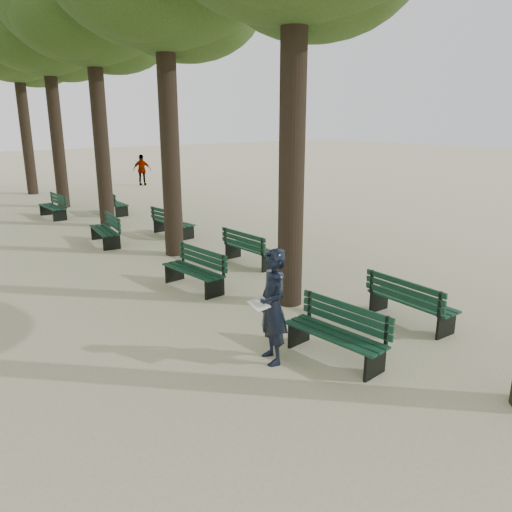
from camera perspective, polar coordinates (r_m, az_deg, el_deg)
ground at (r=7.87m, az=10.32°, el=-13.90°), size 120.00×120.00×0.00m
tree_central_4 at (r=23.76m, az=-23.01°, el=23.68°), size 6.00×6.00×9.95m
tree_central_5 at (r=28.54m, az=-25.91°, el=21.81°), size 6.00×6.00×9.95m
bench_left_0 at (r=8.36m, az=8.96°, el=-9.91°), size 0.73×1.84×0.92m
bench_left_1 at (r=11.60m, az=-7.15°, el=-2.46°), size 0.72×1.84×0.92m
bench_left_2 at (r=16.26m, az=-16.87°, el=2.23°), size 0.81×1.86×0.92m
bench_left_3 at (r=21.27m, az=-22.21°, el=4.77°), size 0.62×1.82×0.92m
bench_right_0 at (r=10.09m, az=17.26°, el=-5.87°), size 0.64×1.82×0.92m
bench_right_1 at (r=13.44m, az=-0.60°, el=0.19°), size 0.63×1.82×0.92m
bench_right_2 at (r=16.95m, az=-9.42°, el=3.22°), size 0.75×1.85×0.92m
bench_right_3 at (r=21.35m, az=-15.85°, el=5.37°), size 0.63×1.82×0.92m
man_with_map at (r=7.95m, az=1.91°, el=-5.79°), size 0.73×0.84×1.89m
pedestrian_c at (r=30.05m, az=-12.89°, el=9.56°), size 1.05×0.91×1.78m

